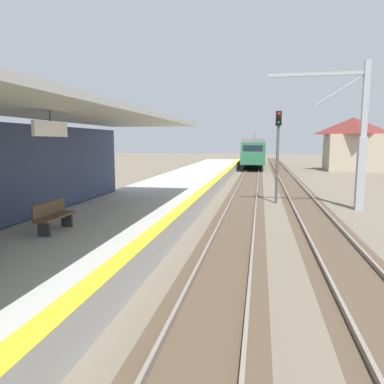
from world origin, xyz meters
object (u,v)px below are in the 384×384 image
object	(u,v)px
distant_trackside_house	(353,143)
approaching_train	(254,151)
catenary_pylon_far_side	(357,140)
platform_bench	(53,215)
rail_signal_post	(278,147)

from	to	relation	value
distant_trackside_house	approaching_train	bearing A→B (deg)	155.69
approaching_train	catenary_pylon_far_side	xyz separation A→B (m)	(5.67, -32.35, 1.43)
approaching_train	catenary_pylon_far_side	distance (m)	32.87
approaching_train	platform_bench	xyz separation A→B (m)	(-5.03, -42.65, -0.80)
platform_bench	distant_trackside_house	world-z (taller)	distant_trackside_house
platform_bench	distant_trackside_house	distance (m)	40.99
approaching_train	distant_trackside_house	distance (m)	12.98
distant_trackside_house	platform_bench	bearing A→B (deg)	-114.25
approaching_train	distant_trackside_house	size ratio (longest dim) A/B	2.97
approaching_train	platform_bench	world-z (taller)	approaching_train
catenary_pylon_far_side	distant_trackside_house	world-z (taller)	catenary_pylon_far_side
approaching_train	rail_signal_post	world-z (taller)	rail_signal_post
approaching_train	rail_signal_post	xyz separation A→B (m)	(1.84, -31.07, 1.02)
platform_bench	distant_trackside_house	bearing A→B (deg)	65.75
catenary_pylon_far_side	distant_trackside_house	xyz separation A→B (m)	(6.11, 27.03, -0.27)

